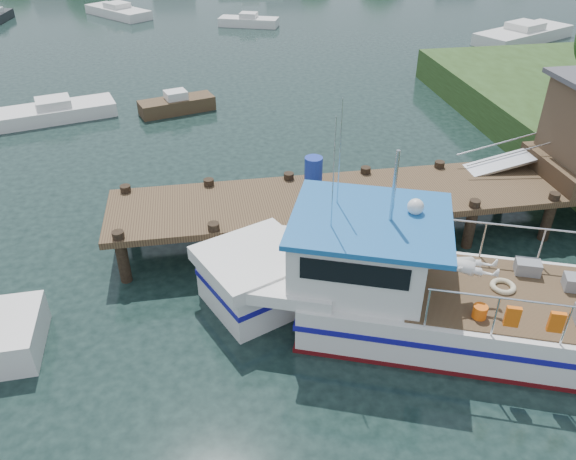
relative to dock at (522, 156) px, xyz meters
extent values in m
plane|color=black|center=(-6.51, -0.01, -2.24)|extent=(160.00, 160.00, 0.00)
cube|color=#493623|center=(-4.51, -0.01, -0.94)|extent=(16.00, 3.00, 0.20)
cylinder|color=black|center=(-12.01, -1.31, -1.59)|extent=(0.32, 0.32, 1.90)
cylinder|color=black|center=(-12.01, 1.29, -1.59)|extent=(0.32, 0.32, 1.90)
cylinder|color=black|center=(-9.51, -1.31, -1.59)|extent=(0.32, 0.32, 1.90)
cylinder|color=black|center=(-9.51, 1.29, -1.59)|extent=(0.32, 0.32, 1.90)
cylinder|color=black|center=(-7.01, -1.31, -1.59)|extent=(0.32, 0.32, 1.90)
cylinder|color=black|center=(-7.01, 1.29, -1.59)|extent=(0.32, 0.32, 1.90)
cylinder|color=black|center=(-4.51, -1.31, -1.59)|extent=(0.32, 0.32, 1.90)
cylinder|color=black|center=(-4.51, 1.29, -1.59)|extent=(0.32, 0.32, 1.90)
cylinder|color=black|center=(-2.01, -1.31, -1.59)|extent=(0.32, 0.32, 1.90)
cylinder|color=black|center=(-2.01, 1.29, -1.59)|extent=(0.32, 0.32, 1.90)
cylinder|color=black|center=(0.49, -1.31, -1.59)|extent=(0.32, 0.32, 1.90)
cylinder|color=black|center=(0.49, 1.29, -1.59)|extent=(0.32, 0.32, 1.90)
cylinder|color=black|center=(2.99, 1.29, -1.59)|extent=(0.32, 0.32, 1.90)
cube|color=#A5A8AD|center=(0.19, 0.89, -0.59)|extent=(3.34, 0.90, 0.79)
cylinder|color=silver|center=(0.19, 0.49, -0.09)|extent=(3.34, 0.05, 0.76)
cylinder|color=silver|center=(0.19, 1.29, -0.09)|extent=(3.34, 0.05, 0.76)
cube|color=slate|center=(-5.51, -1.01, -0.68)|extent=(0.60, 0.40, 0.30)
cube|color=slate|center=(-4.51, -0.81, -0.68)|extent=(0.60, 0.40, 0.30)
cylinder|color=#E95B0D|center=(-3.51, -1.11, -0.69)|extent=(0.30, 0.30, 0.28)
cylinder|color=navy|center=(-6.31, 0.89, -0.40)|extent=(0.56, 0.56, 0.85)
cube|color=silver|center=(-3.60, -4.78, -1.63)|extent=(8.62, 5.87, 1.23)
cube|color=silver|center=(-8.58, -2.86, -1.63)|extent=(2.99, 2.99, 1.23)
cube|color=silver|center=(-8.58, -2.86, -0.85)|extent=(3.31, 3.23, 0.37)
cube|color=silver|center=(-7.58, -3.24, -0.89)|extent=(3.08, 3.60, 0.32)
cube|color=navy|center=(-3.60, -4.78, -1.47)|extent=(8.73, 5.94, 0.15)
cube|color=navy|center=(-8.58, -2.86, -1.47)|extent=(3.04, 3.04, 0.15)
cube|color=#560C0F|center=(-3.60, -4.78, -2.19)|extent=(8.72, 5.92, 0.15)
cube|color=#493623|center=(-2.41, -5.24, -1.00)|extent=(6.41, 4.76, 0.04)
cube|color=silver|center=(-6.19, -3.78, -0.21)|extent=(3.78, 3.66, 1.60)
cube|color=black|center=(-6.69, -5.08, 0.11)|extent=(2.20, 0.88, 0.53)
cube|color=black|center=(-5.69, -2.47, 0.11)|extent=(2.20, 0.88, 0.53)
cube|color=black|center=(-7.59, -3.24, 0.11)|extent=(0.73, 1.81, 0.53)
cube|color=#1A5CA2|center=(-5.99, -3.85, 0.64)|extent=(4.50, 4.19, 0.13)
cylinder|color=silver|center=(-5.59, -4.01, 1.55)|extent=(0.11, 0.11, 1.71)
cylinder|color=silver|center=(-6.98, -4.04, 1.97)|extent=(0.03, 0.03, 2.56)
cylinder|color=silver|center=(-6.60, -3.05, 1.97)|extent=(0.03, 0.03, 2.56)
sphere|color=silver|center=(-4.94, -3.80, 0.85)|extent=(0.50, 0.50, 0.38)
cylinder|color=silver|center=(-2.79, -6.67, 0.00)|extent=(4.99, 1.96, 0.05)
cylinder|color=silver|center=(-1.73, -3.92, 0.00)|extent=(4.99, 1.96, 0.05)
cylinder|color=silver|center=(-5.23, -5.73, -0.51)|extent=(0.06, 0.06, 1.01)
cylinder|color=silver|center=(-4.17, -2.98, -0.51)|extent=(0.06, 0.06, 1.01)
cylinder|color=silver|center=(-3.93, -6.23, -0.51)|extent=(0.06, 0.06, 1.01)
cylinder|color=silver|center=(-2.87, -3.48, -0.51)|extent=(0.06, 0.06, 1.01)
cylinder|color=silver|center=(-2.64, -6.73, -0.51)|extent=(0.06, 0.06, 1.01)
cylinder|color=silver|center=(-1.58, -3.98, -0.51)|extent=(0.06, 0.06, 1.01)
cube|color=slate|center=(-2.06, -4.34, -0.82)|extent=(0.69, 0.59, 0.34)
cylinder|color=#E95B0D|center=(-3.95, -5.67, -0.84)|extent=(0.41, 0.41, 0.32)
torus|color=#BFB28C|center=(-2.93, -4.81, -0.94)|extent=(0.77, 0.77, 0.13)
cube|color=#E95B0D|center=(-3.64, -6.36, -0.43)|extent=(0.32, 0.21, 0.48)
cube|color=#E95B0D|center=(-2.85, -6.67, -0.43)|extent=(0.32, 0.21, 0.48)
imported|color=silver|center=(-4.32, -4.84, -0.08)|extent=(0.66, 0.80, 1.88)
cube|color=#493623|center=(-10.58, 11.68, -1.92)|extent=(3.66, 2.15, 0.64)
cube|color=silver|center=(-10.58, 11.68, -1.44)|extent=(1.17, 1.08, 0.41)
cube|color=silver|center=(-16.06, 11.69, -1.94)|extent=(5.53, 3.14, 0.61)
cube|color=silver|center=(-16.06, 11.69, -1.47)|extent=(1.75, 1.61, 0.39)
cube|color=silver|center=(-5.31, 28.74, -1.94)|extent=(4.55, 2.86, 0.60)
cube|color=silver|center=(-5.31, 28.74, -1.48)|extent=(1.49, 1.39, 0.39)
cube|color=silver|center=(12.41, 21.35, -1.86)|extent=(7.92, 5.65, 0.76)
cube|color=silver|center=(12.41, 21.35, -1.29)|extent=(2.70, 2.56, 0.49)
cube|color=silver|center=(-15.09, 33.81, -1.91)|extent=(5.46, 6.04, 0.66)
cube|color=silver|center=(-15.09, 33.81, -1.42)|extent=(2.21, 2.25, 0.42)
camera|label=1|loc=(-9.68, -14.25, 7.28)|focal=35.00mm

